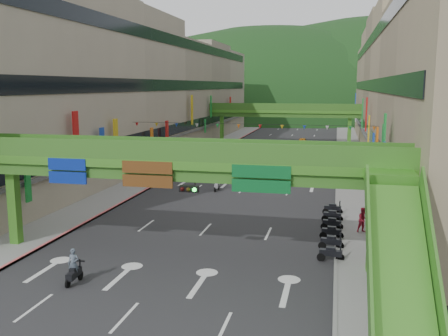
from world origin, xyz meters
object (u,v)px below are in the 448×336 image
Objects in this scene: scooter_rider_near at (74,268)px; car_yellow at (302,142)px; overpass_near at (191,174)px; pedestrian_red at (363,222)px; car_silver at (234,160)px; scooter_rider_mid at (268,172)px.

scooter_rider_near reaches higher than car_yellow.
car_yellow is at bearing 87.79° from overpass_near.
pedestrian_red is (15.02, 12.35, 0.01)m from scooter_rider_near.
car_yellow is 52.10m from pedestrian_red.
car_silver is at bearing 89.64° from scooter_rider_near.
scooter_rider_near is at bearing -101.87° from scooter_rider_mid.
scooter_rider_mid is 0.49× the size of car_silver.
scooter_rider_mid reaches higher than car_silver.
scooter_rider_near is 0.42× the size of car_silver.
car_silver reaches higher than car_yellow.
scooter_rider_mid is at bearing 87.50° from overpass_near.
scooter_rider_near is 29.88m from scooter_rider_mid.
overpass_near reaches higher than car_yellow.
pedestrian_red is at bearing -81.39° from car_yellow.
scooter_rider_mid reaches higher than car_yellow.
scooter_rider_near reaches higher than pedestrian_red.
scooter_rider_near is at bearing -166.05° from pedestrian_red.
pedestrian_red is at bearing 38.68° from overpass_near.
pedestrian_red is (14.77, -27.57, 0.13)m from car_silver.
car_yellow is (2.29, 59.51, -4.58)m from overpass_near.
overpass_near is 36.14m from car_silver.
car_yellow is at bearing 83.44° from scooter_rider_near.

